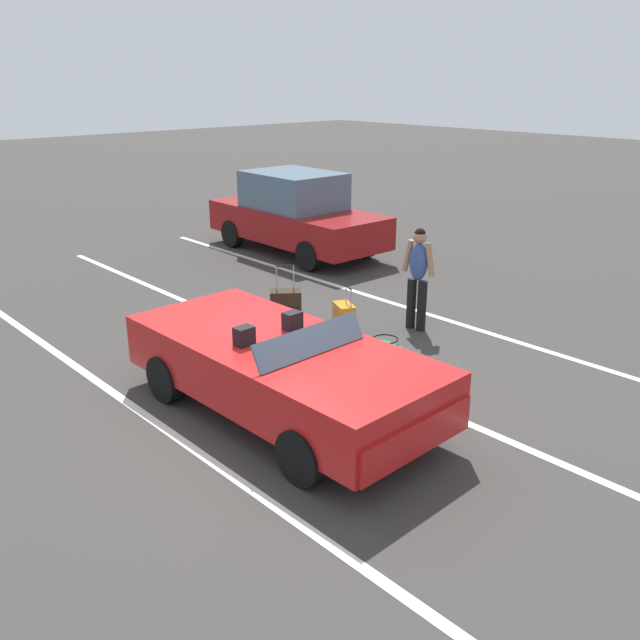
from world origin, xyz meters
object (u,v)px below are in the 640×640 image
at_px(convertible_car, 293,374).
at_px(suitcase_large_black, 286,313).
at_px(parked_sedan_near, 296,214).
at_px(traveler_person, 418,273).
at_px(suitcase_small_carryon, 298,340).
at_px(duffel_bag, 385,350).
at_px(suitcase_medium_bright, 344,323).

xyz_separation_m(convertible_car, suitcase_large_black, (-2.17, 1.71, -0.22)).
xyz_separation_m(suitcase_large_black, parked_sedan_near, (-3.96, 3.61, 0.52)).
height_order(suitcase_large_black, traveler_person, traveler_person).
xyz_separation_m(suitcase_small_carryon, traveler_person, (0.45, 2.13, 0.68)).
bearing_deg(duffel_bag, convertible_car, -78.01).
relative_size(duffel_bag, traveler_person, 0.42).
bearing_deg(duffel_bag, traveler_person, 112.04).
bearing_deg(suitcase_medium_bright, convertible_car, 56.96).
xyz_separation_m(duffel_bag, traveler_person, (-0.54, 1.33, 0.77)).
distance_m(suitcase_medium_bright, duffel_bag, 0.91).
bearing_deg(traveler_person, suitcase_small_carryon, -17.48).
height_order(suitcase_large_black, duffel_bag, suitcase_large_black).
distance_m(duffel_bag, traveler_person, 1.63).
relative_size(suitcase_medium_bright, parked_sedan_near, 0.20).
xyz_separation_m(suitcase_large_black, suitcase_medium_bright, (0.83, 0.46, -0.06)).
bearing_deg(suitcase_large_black, traveler_person, 93.88).
bearing_deg(traveler_person, duffel_bag, 16.47).
relative_size(suitcase_medium_bright, suitcase_small_carryon, 1.78).
bearing_deg(convertible_car, traveler_person, 104.99).
bearing_deg(suitcase_large_black, duffel_bag, 51.56).
bearing_deg(traveler_person, convertible_car, 10.42).
distance_m(suitcase_medium_bright, traveler_person, 1.46).
bearing_deg(duffel_bag, parked_sedan_near, 150.56).
bearing_deg(suitcase_medium_bright, suitcase_large_black, -35.73).
bearing_deg(suitcase_small_carryon, suitcase_large_black, -177.02).
bearing_deg(suitcase_large_black, suitcase_medium_bright, 67.36).
xyz_separation_m(convertible_car, suitcase_medium_bright, (-1.34, 2.17, -0.28)).
relative_size(suitcase_small_carryon, traveler_person, 0.30).
distance_m(suitcase_large_black, traveler_person, 2.17).
bearing_deg(suitcase_small_carryon, convertible_car, -11.61).
distance_m(suitcase_large_black, suitcase_medium_bright, 0.95).
height_order(suitcase_medium_bright, suitcase_small_carryon, suitcase_medium_bright).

